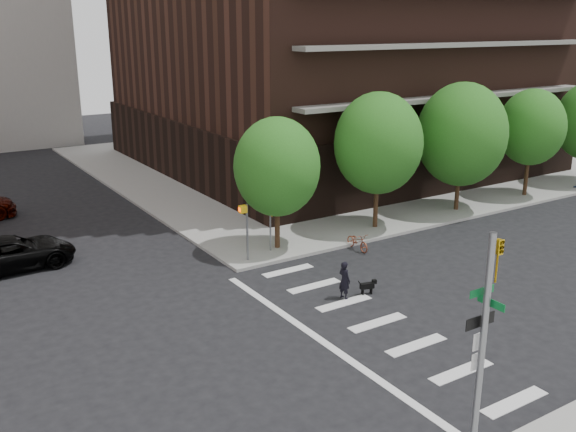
% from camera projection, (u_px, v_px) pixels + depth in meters
% --- Properties ---
extents(ground, '(120.00, 120.00, 0.00)m').
position_uv_depth(ground, '(309.00, 344.00, 21.56)').
color(ground, black).
rests_on(ground, ground).
extents(sidewalk_ne, '(39.00, 33.00, 0.15)m').
position_uv_depth(sidewalk_ne, '(355.00, 157.00, 51.06)').
color(sidewalk_ne, gray).
rests_on(sidewalk_ne, ground).
extents(crosswalk, '(3.85, 13.00, 0.01)m').
position_uv_depth(crosswalk, '(360.00, 328.00, 22.70)').
color(crosswalk, silver).
rests_on(crosswalk, ground).
extents(tree_a, '(4.00, 4.00, 5.90)m').
position_uv_depth(tree_a, '(277.00, 167.00, 29.31)').
color(tree_a, '#301E11').
rests_on(tree_a, sidewalk_ne).
extents(tree_b, '(4.50, 4.50, 6.65)m').
position_uv_depth(tree_b, '(378.00, 143.00, 32.26)').
color(tree_b, '#301E11').
rests_on(tree_b, sidewalk_ne).
extents(tree_c, '(5.00, 5.00, 6.80)m').
position_uv_depth(tree_c, '(462.00, 135.00, 35.38)').
color(tree_c, '#301E11').
rests_on(tree_c, sidewalk_ne).
extents(tree_d, '(4.00, 4.00, 6.20)m').
position_uv_depth(tree_d, '(532.00, 127.00, 38.51)').
color(tree_d, '#301E11').
rests_on(tree_d, sidewalk_ne).
extents(traffic_signal, '(0.90, 0.75, 6.00)m').
position_uv_depth(traffic_signal, '(480.00, 377.00, 14.50)').
color(traffic_signal, slate).
rests_on(traffic_signal, sidewalk_s).
extents(pedestrian_signal, '(2.18, 0.67, 2.60)m').
position_uv_depth(pedestrian_signal, '(252.00, 222.00, 28.61)').
color(pedestrian_signal, slate).
rests_on(pedestrian_signal, sidewalk_ne).
extents(parked_car_black, '(2.74, 5.46, 1.48)m').
position_uv_depth(parked_car_black, '(12.00, 253.00, 27.91)').
color(parked_car_black, black).
rests_on(parked_car_black, ground).
extents(scooter, '(0.64, 1.64, 0.85)m').
position_uv_depth(scooter, '(357.00, 241.00, 30.42)').
color(scooter, brown).
rests_on(scooter, ground).
extents(dog_walker, '(0.60, 0.43, 1.54)m').
position_uv_depth(dog_walker, '(344.00, 280.00, 24.96)').
color(dog_walker, black).
rests_on(dog_walker, ground).
extents(dog, '(0.70, 0.32, 0.58)m').
position_uv_depth(dog, '(368.00, 286.00, 25.45)').
color(dog, black).
rests_on(dog, ground).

